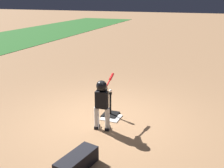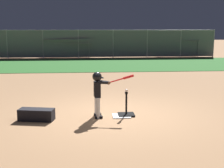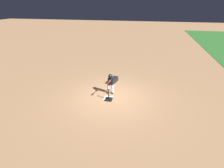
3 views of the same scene
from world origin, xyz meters
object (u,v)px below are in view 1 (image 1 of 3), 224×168
at_px(baseball, 110,91).
at_px(equipment_bag, 77,162).
at_px(batter_child, 102,98).
at_px(batting_tee, 110,112).

distance_m(baseball, equipment_bag, 2.28).
xyz_separation_m(batter_child, equipment_bag, (-1.51, -0.15, -0.58)).
relative_size(batter_child, baseball, 15.36).
distance_m(batting_tee, batter_child, 0.95).
relative_size(baseball, equipment_bag, 0.09).
relative_size(batting_tee, equipment_bag, 0.73).
height_order(batting_tee, batter_child, batter_child).
height_order(batter_child, equipment_bag, batter_child).
relative_size(batting_tee, batter_child, 0.54).
distance_m(batting_tee, equipment_bag, 2.22).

